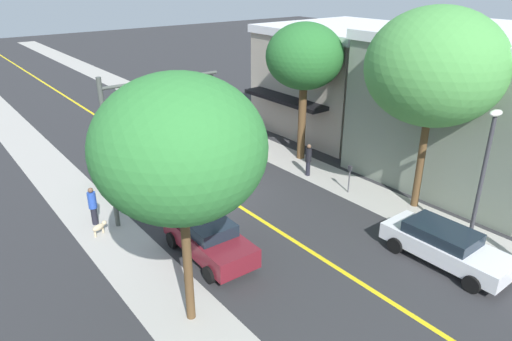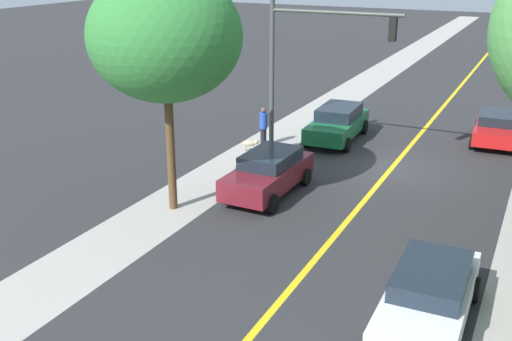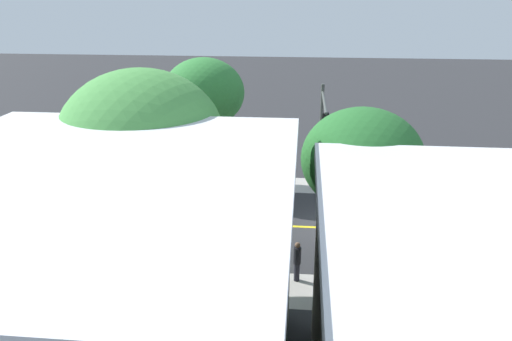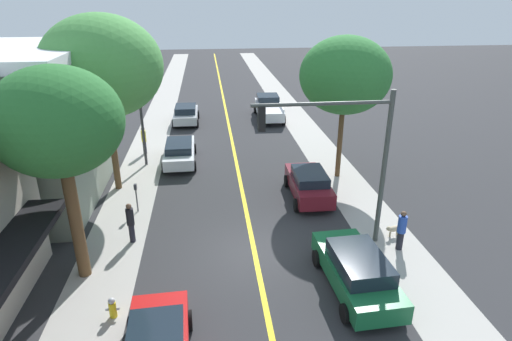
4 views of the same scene
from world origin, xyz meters
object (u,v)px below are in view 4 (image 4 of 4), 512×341
pedestrian_yellow_shirt (144,139)px  street_lamp (141,109)px  fire_hydrant (112,308)px  parking_meter (136,194)px  street_tree_left_near (57,123)px  street_tree_left_far (345,75)px  silver_sedan_left_curb (186,114)px  traffic_light_mast (346,146)px  green_sedan_right_curb (357,270)px  white_sedan_left_curb (180,151)px  maroon_sedan_right_curb (309,183)px  pedestrian_black_shirt (131,222)px  small_dog (393,229)px  street_tree_right_corner (102,67)px  white_pickup_truck (269,108)px  pedestrian_blue_shirt (401,229)px

pedestrian_yellow_shirt → street_lamp: bearing=78.2°
fire_hydrant → parking_meter: 7.35m
street_tree_left_near → street_tree_left_far: street_tree_left_far is taller
silver_sedan_left_curb → pedestrian_yellow_shirt: (-2.44, -6.97, 0.21)m
street_tree_left_far → silver_sedan_left_curb: 15.80m
fire_hydrant → traffic_light_mast: bearing=22.2°
street_tree_left_far → silver_sedan_left_curb: street_tree_left_far is taller
street_tree_left_far → traffic_light_mast: (-2.08, -6.97, -1.40)m
street_tree_left_near → green_sedan_right_curb: (9.72, -2.03, -5.05)m
street_tree_left_near → white_sedan_left_curb: size_ratio=1.63×
parking_meter → maroon_sedan_right_curb: bearing=3.3°
street_tree_left_far → pedestrian_black_shirt: 13.06m
green_sedan_right_curb → silver_sedan_left_curb: green_sedan_right_curb is taller
traffic_light_mast → green_sedan_right_curb: (-0.28, -3.04, -3.53)m
traffic_light_mast → maroon_sedan_right_curb: (-0.25, 4.36, -3.53)m
street_tree_left_far → traffic_light_mast: 7.41m
parking_meter → small_dog: 11.84m
street_tree_left_near → street_tree_right_corner: (-0.14, 7.72, 0.59)m
street_tree_right_corner → pedestrian_black_shirt: (1.57, -5.60, -5.49)m
pedestrian_yellow_shirt → street_tree_left_near: bearing=66.6°
street_tree_right_corner → street_lamp: (1.07, 3.32, -2.94)m
street_tree_left_near → white_pickup_truck: street_tree_left_near is taller
street_tree_left_far → street_tree_right_corner: bearing=-178.8°
street_tree_left_near → white_pickup_truck: size_ratio=1.35×
street_tree_left_far → street_lamp: size_ratio=1.40×
maroon_sedan_right_curb → fire_hydrant: bearing=134.4°
white_pickup_truck → pedestrian_black_shirt: bearing=157.6°
small_dog → silver_sedan_left_curb: bearing=-81.9°
street_tree_right_corner → street_tree_left_far: (12.22, 0.26, -0.72)m
green_sedan_right_curb → maroon_sedan_right_curb: bearing=-3.0°
fire_hydrant → white_pickup_truck: size_ratio=0.13×
pedestrian_blue_shirt → maroon_sedan_right_curb: bearing=-20.5°
pedestrian_black_shirt → small_dog: bearing=-175.9°
pedestrian_yellow_shirt → pedestrian_black_shirt: bearing=73.5°
street_tree_right_corner → street_tree_left_far: size_ratio=1.15×
maroon_sedan_right_curb → small_dog: maroon_sedan_right_curb is taller
white_pickup_truck → pedestrian_black_shirt: size_ratio=3.21×
street_tree_left_far → silver_sedan_left_curb: size_ratio=1.85×
maroon_sedan_right_curb → white_sedan_left_curb: bearing=50.6°
street_tree_left_near → pedestrian_yellow_shirt: (0.63, 13.00, -4.88)m
street_tree_left_far → green_sedan_right_curb: bearing=-103.3°
street_tree_left_far → pedestrian_yellow_shirt: size_ratio=4.31×
street_lamp → green_sedan_right_curb: 15.98m
white_sedan_left_curb → white_pickup_truck: white_pickup_truck is taller
street_tree_left_far → white_sedan_left_curb: (-9.09, 3.15, -4.99)m
fire_hydrant → maroon_sedan_right_curb: size_ratio=0.17×
traffic_light_mast → pedestrian_black_shirt: (-8.57, 1.12, -3.38)m
traffic_light_mast → pedestrian_blue_shirt: size_ratio=3.71×
street_lamp → white_pickup_truck: (8.99, 9.66, -2.61)m
traffic_light_mast → white_pickup_truck: (-0.08, 19.70, -3.44)m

